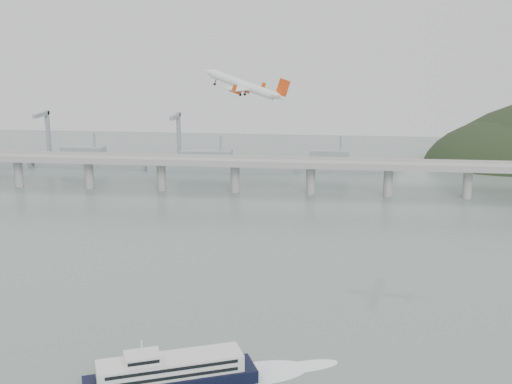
# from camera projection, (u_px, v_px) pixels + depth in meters

# --- Properties ---
(ground) EXTENTS (900.00, 900.00, 0.00)m
(ground) POSITION_uv_depth(u_px,v_px,m) (240.00, 319.00, 258.54)
(ground) COLOR slate
(ground) RESTS_ON ground
(bridge) EXTENTS (800.00, 22.00, 23.90)m
(bridge) POSITION_uv_depth(u_px,v_px,m) (279.00, 167.00, 447.58)
(bridge) COLOR #979794
(bridge) RESTS_ON ground
(distant_fleet) EXTENTS (453.00, 60.90, 40.00)m
(distant_fleet) POSITION_uv_depth(u_px,v_px,m) (87.00, 160.00, 529.57)
(distant_fleet) COLOR gray
(distant_fleet) RESTS_ON ground
(ferry) EXTENTS (82.15, 40.87, 16.36)m
(ferry) POSITION_uv_depth(u_px,v_px,m) (171.00, 373.00, 209.21)
(ferry) COLOR black
(ferry) RESTS_ON ground
(airliner) EXTENTS (40.52, 37.33, 15.20)m
(airliner) POSITION_uv_depth(u_px,v_px,m) (245.00, 86.00, 302.52)
(airliner) COLOR white
(airliner) RESTS_ON ground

